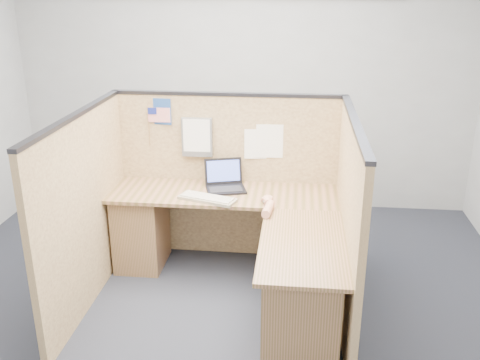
# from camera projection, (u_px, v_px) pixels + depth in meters

# --- Properties ---
(floor) EXTENTS (5.00, 5.00, 0.00)m
(floor) POSITION_uv_depth(u_px,v_px,m) (213.00, 310.00, 4.20)
(floor) COLOR #1F232C
(floor) RESTS_ON ground
(wall_back) EXTENTS (5.00, 0.00, 5.00)m
(wall_back) POSITION_uv_depth(u_px,v_px,m) (243.00, 82.00, 5.81)
(wall_back) COLOR #999B9E
(wall_back) RESTS_ON floor
(wall_front) EXTENTS (5.00, 0.00, 5.00)m
(wall_front) POSITION_uv_depth(u_px,v_px,m) (88.00, 340.00, 1.61)
(wall_front) COLOR #999B9E
(wall_front) RESTS_ON floor
(cubicle_partitions) EXTENTS (2.06, 1.83, 1.53)m
(cubicle_partitions) POSITION_uv_depth(u_px,v_px,m) (219.00, 199.00, 4.33)
(cubicle_partitions) COLOR brown
(cubicle_partitions) RESTS_ON floor
(l_desk) EXTENTS (1.95, 1.75, 0.73)m
(l_desk) POSITION_uv_depth(u_px,v_px,m) (240.00, 250.00, 4.31)
(l_desk) COLOR brown
(l_desk) RESTS_ON floor
(laptop) EXTENTS (0.38, 0.40, 0.24)m
(laptop) POSITION_uv_depth(u_px,v_px,m) (227.00, 182.00, 4.66)
(laptop) COLOR black
(laptop) RESTS_ON l_desk
(keyboard) EXTENTS (0.51, 0.31, 0.03)m
(keyboard) POSITION_uv_depth(u_px,v_px,m) (207.00, 198.00, 4.41)
(keyboard) COLOR gray
(keyboard) RESTS_ON l_desk
(mouse) EXTENTS (0.11, 0.08, 0.04)m
(mouse) POSITION_uv_depth(u_px,v_px,m) (268.00, 201.00, 4.34)
(mouse) COLOR #B4B3B8
(mouse) RESTS_ON l_desk
(hand_forearm) EXTENTS (0.10, 0.36, 0.08)m
(hand_forearm) POSITION_uv_depth(u_px,v_px,m) (268.00, 206.00, 4.21)
(hand_forearm) COLOR tan
(hand_forearm) RESTS_ON l_desk
(blue_poster) EXTENTS (0.17, 0.02, 0.23)m
(blue_poster) POSITION_uv_depth(u_px,v_px,m) (162.00, 112.00, 4.69)
(blue_poster) COLOR #1F4691
(blue_poster) RESTS_ON cubicle_partitions
(american_flag) EXTENTS (0.20, 0.01, 0.35)m
(american_flag) POSITION_uv_depth(u_px,v_px,m) (157.00, 116.00, 4.70)
(american_flag) COLOR olive
(american_flag) RESTS_ON cubicle_partitions
(file_holder) EXTENTS (0.27, 0.05, 0.35)m
(file_holder) POSITION_uv_depth(u_px,v_px,m) (197.00, 137.00, 4.71)
(file_holder) COLOR slate
(file_holder) RESTS_ON cubicle_partitions
(paper_left) EXTENTS (0.24, 0.01, 0.30)m
(paper_left) POSITION_uv_depth(u_px,v_px,m) (270.00, 141.00, 4.68)
(paper_left) COLOR white
(paper_left) RESTS_ON cubicle_partitions
(paper_right) EXTENTS (0.21, 0.02, 0.27)m
(paper_right) POSITION_uv_depth(u_px,v_px,m) (256.00, 144.00, 4.70)
(paper_right) COLOR white
(paper_right) RESTS_ON cubicle_partitions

